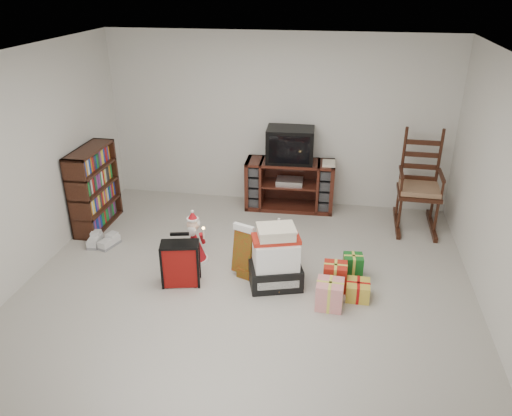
{
  "coord_description": "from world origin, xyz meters",
  "views": [
    {
      "loc": [
        0.9,
        -4.53,
        3.19
      ],
      "look_at": [
        0.01,
        0.6,
        0.74
      ],
      "focal_mm": 35.0,
      "sensor_mm": 36.0,
      "label": 1
    }
  ],
  "objects_px": {
    "rocking_chair": "(418,193)",
    "sneaker_pair": "(102,241)",
    "bookshelf": "(94,190)",
    "red_suitcase": "(181,264)",
    "crt_television": "(290,145)",
    "gift_pile": "(276,261)",
    "gift_cluster": "(344,282)",
    "mrs_claus_figurine": "(194,242)",
    "santa_figurine": "(278,246)",
    "teddy_bear": "(273,275)",
    "tv_stand": "(290,185)"
  },
  "relations": [
    {
      "from": "gift_pile",
      "to": "sneaker_pair",
      "type": "xyz_separation_m",
      "value": [
        -2.33,
        0.52,
        -0.26
      ]
    },
    {
      "from": "gift_pile",
      "to": "teddy_bear",
      "type": "relative_size",
      "value": 2.0
    },
    {
      "from": "santa_figurine",
      "to": "bookshelf",
      "type": "bearing_deg",
      "value": 167.62
    },
    {
      "from": "tv_stand",
      "to": "crt_television",
      "type": "relative_size",
      "value": 1.88
    },
    {
      "from": "gift_pile",
      "to": "gift_cluster",
      "type": "relative_size",
      "value": 0.83
    },
    {
      "from": "rocking_chair",
      "to": "santa_figurine",
      "type": "relative_size",
      "value": 2.36
    },
    {
      "from": "gift_pile",
      "to": "crt_television",
      "type": "relative_size",
      "value": 1.04
    },
    {
      "from": "tv_stand",
      "to": "gift_pile",
      "type": "height_order",
      "value": "tv_stand"
    },
    {
      "from": "mrs_claus_figurine",
      "to": "santa_figurine",
      "type": "bearing_deg",
      "value": 7.42
    },
    {
      "from": "teddy_bear",
      "to": "mrs_claus_figurine",
      "type": "bearing_deg",
      "value": 158.52
    },
    {
      "from": "teddy_bear",
      "to": "gift_cluster",
      "type": "distance_m",
      "value": 0.77
    },
    {
      "from": "gift_pile",
      "to": "santa_figurine",
      "type": "height_order",
      "value": "gift_pile"
    },
    {
      "from": "red_suitcase",
      "to": "gift_cluster",
      "type": "relative_size",
      "value": 0.7
    },
    {
      "from": "rocking_chair",
      "to": "sneaker_pair",
      "type": "xyz_separation_m",
      "value": [
        -4.04,
        -1.32,
        -0.42
      ]
    },
    {
      "from": "rocking_chair",
      "to": "sneaker_pair",
      "type": "distance_m",
      "value": 4.27
    },
    {
      "from": "bookshelf",
      "to": "sneaker_pair",
      "type": "bearing_deg",
      "value": -60.79
    },
    {
      "from": "red_suitcase",
      "to": "crt_television",
      "type": "bearing_deg",
      "value": 54.31
    },
    {
      "from": "gift_pile",
      "to": "sneaker_pair",
      "type": "height_order",
      "value": "gift_pile"
    },
    {
      "from": "tv_stand",
      "to": "sneaker_pair",
      "type": "relative_size",
      "value": 3.25
    },
    {
      "from": "red_suitcase",
      "to": "bookshelf",
      "type": "bearing_deg",
      "value": 130.07
    },
    {
      "from": "gift_pile",
      "to": "mrs_claus_figurine",
      "type": "relative_size",
      "value": 1.07
    },
    {
      "from": "red_suitcase",
      "to": "crt_television",
      "type": "height_order",
      "value": "crt_television"
    },
    {
      "from": "tv_stand",
      "to": "crt_television",
      "type": "distance_m",
      "value": 0.61
    },
    {
      "from": "rocking_chair",
      "to": "mrs_claus_figurine",
      "type": "relative_size",
      "value": 2.07
    },
    {
      "from": "tv_stand",
      "to": "gift_cluster",
      "type": "distance_m",
      "value": 2.25
    },
    {
      "from": "crt_television",
      "to": "rocking_chair",
      "type": "bearing_deg",
      "value": -11.06
    },
    {
      "from": "tv_stand",
      "to": "bookshelf",
      "type": "bearing_deg",
      "value": -160.04
    },
    {
      "from": "gift_pile",
      "to": "sneaker_pair",
      "type": "bearing_deg",
      "value": 150.43
    },
    {
      "from": "santa_figurine",
      "to": "sneaker_pair",
      "type": "height_order",
      "value": "santa_figurine"
    },
    {
      "from": "gift_pile",
      "to": "bookshelf",
      "type": "bearing_deg",
      "value": 141.16
    },
    {
      "from": "rocking_chair",
      "to": "santa_figurine",
      "type": "height_order",
      "value": "rocking_chair"
    },
    {
      "from": "red_suitcase",
      "to": "sneaker_pair",
      "type": "bearing_deg",
      "value": 139.76
    },
    {
      "from": "red_suitcase",
      "to": "mrs_claus_figurine",
      "type": "bearing_deg",
      "value": 76.43
    },
    {
      "from": "gift_pile",
      "to": "crt_television",
      "type": "distance_m",
      "value": 2.2
    },
    {
      "from": "crt_television",
      "to": "sneaker_pair",
      "type": "bearing_deg",
      "value": -147.69
    },
    {
      "from": "bookshelf",
      "to": "red_suitcase",
      "type": "relative_size",
      "value": 1.84
    },
    {
      "from": "red_suitcase",
      "to": "teddy_bear",
      "type": "bearing_deg",
      "value": -7.1
    },
    {
      "from": "gift_cluster",
      "to": "sneaker_pair",
      "type": "bearing_deg",
      "value": 170.43
    },
    {
      "from": "bookshelf",
      "to": "rocking_chair",
      "type": "relative_size",
      "value": 0.8
    },
    {
      "from": "mrs_claus_figurine",
      "to": "bookshelf",
      "type": "bearing_deg",
      "value": 156.19
    },
    {
      "from": "gift_pile",
      "to": "gift_cluster",
      "type": "bearing_deg",
      "value": -17.34
    },
    {
      "from": "red_suitcase",
      "to": "santa_figurine",
      "type": "height_order",
      "value": "red_suitcase"
    },
    {
      "from": "gift_cluster",
      "to": "gift_pile",
      "type": "bearing_deg",
      "value": 179.72
    },
    {
      "from": "gift_cluster",
      "to": "crt_television",
      "type": "bearing_deg",
      "value": 111.92
    },
    {
      "from": "tv_stand",
      "to": "crt_television",
      "type": "bearing_deg",
      "value": 117.21
    },
    {
      "from": "sneaker_pair",
      "to": "teddy_bear",
      "type": "bearing_deg",
      "value": -11.83
    },
    {
      "from": "tv_stand",
      "to": "gift_cluster",
      "type": "relative_size",
      "value": 1.5
    },
    {
      "from": "tv_stand",
      "to": "gift_pile",
      "type": "bearing_deg",
      "value": -89.85
    },
    {
      "from": "tv_stand",
      "to": "sneaker_pair",
      "type": "xyz_separation_m",
      "value": [
        -2.25,
        -1.56,
        -0.31
      ]
    },
    {
      "from": "gift_cluster",
      "to": "rocking_chair",
      "type": "bearing_deg",
      "value": 62.67
    }
  ]
}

